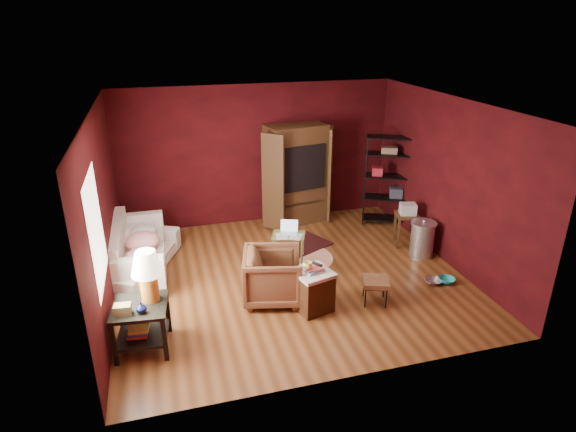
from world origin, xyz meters
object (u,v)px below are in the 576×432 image
Objects in this scene: hamper at (313,289)px; tv_armoire at (296,173)px; laptop_desk at (289,237)px; armchair at (273,274)px; wire_shelving at (388,177)px; sofa at (135,252)px; side_table at (144,291)px.

tv_armoire reaches higher than hamper.
laptop_desk is at bearing -121.77° from tv_armoire.
armchair is 1.32m from laptop_desk.
wire_shelving is (1.74, -0.58, -0.05)m from tv_armoire.
sofa reaches higher than hamper.
wire_shelving is at bearing 30.93° from side_table.
hamper is 0.35× the size of tv_armoire.
laptop_desk is (0.57, 1.19, -0.00)m from armchair.
hamper is 3.65m from wire_shelving.
laptop_desk is (2.56, -0.17, 0.02)m from sofa.
laptop_desk is at bearing -12.15° from armchair.
laptop_desk is 0.38× the size of wire_shelving.
sofa reaches higher than laptop_desk.
tv_armoire is (3.18, 1.43, 0.65)m from sofa.
tv_armoire is (1.19, 2.80, 0.62)m from armchair.
tv_armoire is at bearing -173.81° from wire_shelving.
tv_armoire reaches higher than armchair.
armchair is 1.22× the size of hamper.
armchair is 3.72m from wire_shelving.
laptop_desk is at bearing -71.48° from sofa.
sofa is at bearing 95.03° from side_table.
side_table is 2.36m from hamper.
side_table is 1.86× the size of hamper.
tv_armoire is (3.01, 3.42, 0.26)m from side_table.
laptop_desk is at bearing 37.16° from side_table.
wire_shelving reaches higher than sofa.
laptop_desk is at bearing -131.87° from wire_shelving.
tv_armoire reaches higher than wire_shelving.
side_table is (0.17, -1.99, 0.39)m from sofa.
laptop_desk is (0.08, 1.60, 0.11)m from hamper.
tv_armoire is (0.62, 1.61, 0.62)m from laptop_desk.
side_table reaches higher than sofa.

